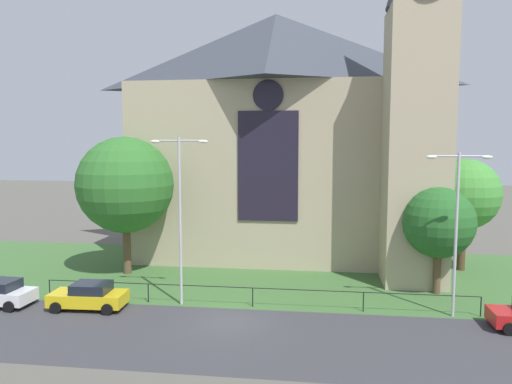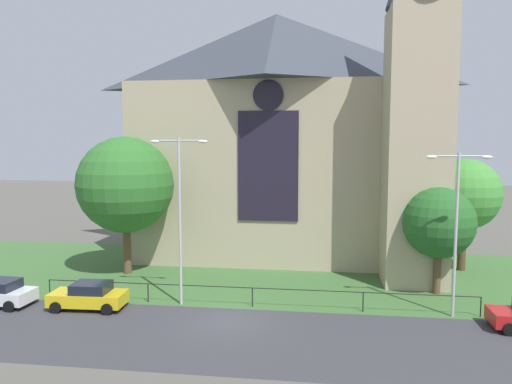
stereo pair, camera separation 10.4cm
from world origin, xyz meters
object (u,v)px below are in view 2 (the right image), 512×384
church_building (285,132)px  streetlamp_far (457,214)px  streetlamp_near (180,202)px  tree_right_near (439,223)px  tree_left_near (125,185)px  tree_right_far (464,195)px  parked_car_yellow (89,296)px

church_building → streetlamp_far: (10.23, -13.71, -4.68)m
streetlamp_near → streetlamp_far: streetlamp_near is taller
tree_right_near → tree_left_near: bearing=174.6°
tree_right_far → tree_left_near: (-24.18, -4.12, 0.78)m
tree_right_far → tree_left_near: bearing=-170.3°
church_building → streetlamp_near: church_building is taller
tree_left_near → tree_right_near: 21.22m
tree_left_near → parked_car_yellow: bearing=-83.8°
church_building → tree_right_far: church_building is taller
church_building → tree_right_near: bearing=-43.2°
church_building → tree_right_near: (10.30, -9.67, -5.80)m
tree_right_far → streetlamp_near: streetlamp_near is taller
tree_right_near → church_building: bearing=136.8°
tree_left_near → streetlamp_far: size_ratio=1.11×
church_building → parked_car_yellow: church_building is taller
tree_right_far → streetlamp_far: bearing=-107.6°
tree_right_far → streetlamp_far: streetlamp_far is taller
parked_car_yellow → tree_left_near: bearing=-86.0°
tree_right_near → parked_car_yellow: size_ratio=1.57×
streetlamp_near → parked_car_yellow: size_ratio=2.28×
tree_left_near → tree_right_near: (21.03, -2.00, -1.94)m
streetlamp_near → tree_right_far: bearing=28.9°
tree_left_near → parked_car_yellow: tree_left_near is taller
tree_right_far → church_building: bearing=165.2°
tree_right_far → streetlamp_near: (-18.41, -10.17, 0.40)m
tree_left_near → streetlamp_near: tree_left_near is taller
church_building → tree_left_near: size_ratio=2.64×
tree_right_far → parked_car_yellow: bearing=-153.5°
tree_left_near → church_building: bearing=35.5°
tree_right_near → tree_right_far: bearing=62.8°
tree_right_far → streetlamp_near: size_ratio=0.85×
tree_left_near → streetlamp_far: tree_left_near is taller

